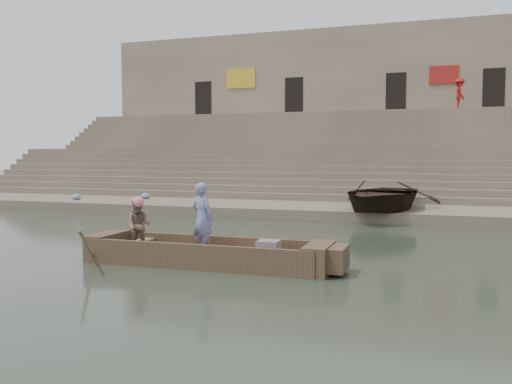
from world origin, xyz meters
The scene contains 14 objects.
ground centered at (0.00, 0.00, 0.00)m, with size 120.00×120.00×0.00m, color #2C3528.
lower_landing centered at (0.00, 8.00, 0.20)m, with size 32.00×4.00×0.40m, color #83715D.
mid_landing centered at (0.00, 15.50, 1.40)m, with size 32.00×3.00×2.80m, color #83715D.
upper_landing centered at (0.00, 22.50, 2.60)m, with size 32.00×3.00×5.20m, color #83715D.
ghat_steps centered at (0.00, 17.19, 1.80)m, with size 32.00×11.00×5.20m.
building_wall centered at (0.00, 26.50, 5.60)m, with size 32.00×5.07×11.20m.
main_rowboat centered at (2.78, -2.32, 0.11)m, with size 5.00×1.30×0.22m, color brown.
rowboat_trim centered at (2.99, -2.33, 0.31)m, with size 6.04×2.63×1.88m.
standing_man centered at (2.64, -2.21, 1.03)m, with size 0.59×0.39×1.62m, color navy.
rowing_man centered at (1.09, -2.36, 0.82)m, with size 0.59×0.46×1.21m, color #2B8262.
television centered at (4.22, -2.32, 0.42)m, with size 0.46×0.42×0.40m.
beached_rowboat centered at (5.70, 7.28, 0.94)m, with size 3.75×5.25×1.09m, color #2D2116.
pedestrian centered at (8.91, 21.60, 6.13)m, with size 1.20×0.69×1.85m, color #A61C1C.
cloth_bundles centered at (-6.61, 8.13, 0.53)m, with size 3.21×1.87×0.26m.
Camera 1 is at (7.59, -13.23, 2.46)m, focal length 37.68 mm.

